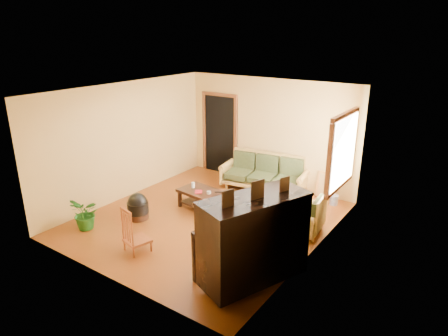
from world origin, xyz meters
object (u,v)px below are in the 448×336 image
Objects in this scene: ceramic_crock at (334,200)px; potted_plant at (86,214)px; sofa at (263,173)px; footstool at (138,209)px; piano at (254,242)px; coffee_table at (205,201)px; red_chair at (137,229)px; armchair at (304,213)px.

potted_plant reaches higher than ceramic_crock.
potted_plant is (-1.80, -3.68, -0.11)m from sofa.
piano is at bearing -10.55° from footstool.
ceramic_crock is (-0.02, 3.50, -0.60)m from piano.
red_chair is (0.07, -2.01, 0.21)m from coffee_table.
sofa is at bearing 98.74° from red_chair.
piano is at bearing -71.69° from sofa.
coffee_table is 2.65× the size of footstool.
red_chair reaches higher than ceramic_crock.
piano is (0.05, -1.95, 0.32)m from armchair.
piano is 2.18m from red_chair.
footstool is 1.02m from potted_plant.
coffee_table is 1.36× the size of red_chair.
piano reaches higher than red_chair.
coffee_table is 2.84m from ceramic_crock.
armchair reaches higher than coffee_table.
footstool is 0.51× the size of red_chair.
red_chair is (-2.13, -0.33, -0.29)m from piano.
sofa is 1.76× the size of coffee_table.
potted_plant is (-3.51, -3.83, 0.21)m from ceramic_crock.
ceramic_crock is (2.11, 3.83, -0.30)m from red_chair.
piano reaches higher than armchair.
potted_plant reaches higher than coffee_table.
sofa is 3.71m from red_chair.
footstool is (-3.00, -1.38, -0.19)m from armchair.
red_chair is at bearing -149.75° from piano.
ceramic_crock is 5.20m from potted_plant.
ceramic_crock is (0.03, 1.56, -0.28)m from armchair.
footstool is 4.22m from ceramic_crock.
sofa is 1.74m from ceramic_crock.
coffee_table is 2.18m from armchair.
armchair is at bearing 62.52° from red_chair.
piano is at bearing -95.03° from armchair.
potted_plant is at bearing -153.22° from piano.
coffee_table is (-0.48, -1.68, -0.22)m from sofa.
coffee_table is 1.75× the size of potted_plant.
potted_plant is at bearing -153.39° from armchair.
sofa is 4.66× the size of footstool.
sofa is 8.82× the size of ceramic_crock.
armchair is at bearing -49.04° from sofa.
armchair is 1.97m from piano.
armchair is 0.49× the size of piano.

